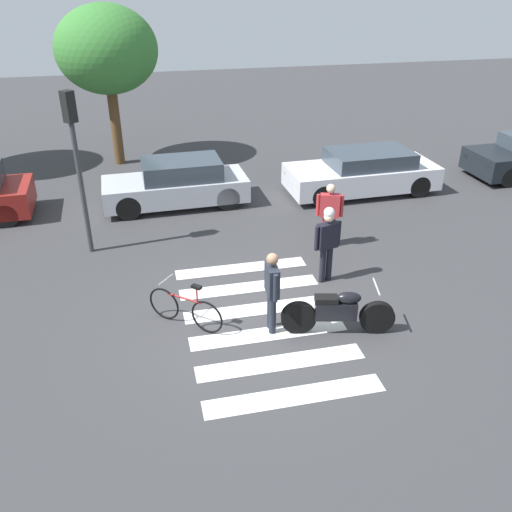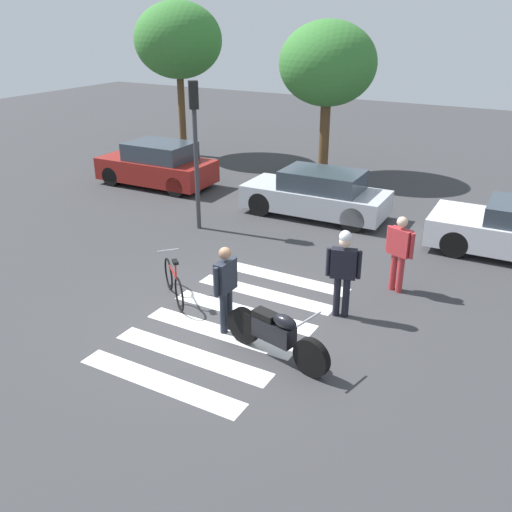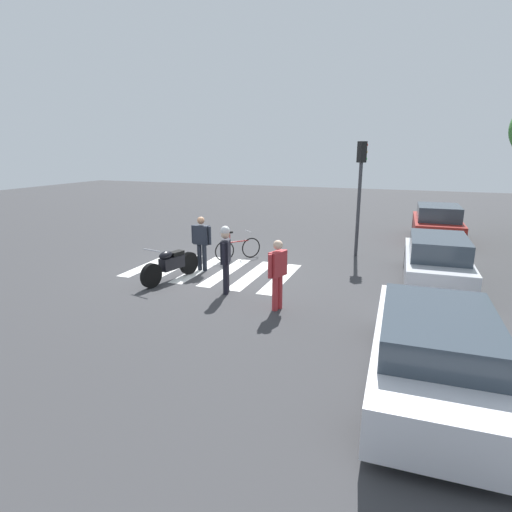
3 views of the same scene
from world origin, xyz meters
The scene contains 12 objects.
ground_plane centered at (0.00, 0.00, 0.00)m, with size 60.00×60.00×0.00m, color #38383A.
police_motorcycle centered at (1.32, -0.68, 0.47)m, with size 2.19×0.77×1.06m.
leaning_bicycle centered at (-1.54, 0.21, 0.39)m, with size 1.34×1.16×1.02m.
officer_on_foot centered at (1.76, 1.27, 1.05)m, with size 0.66×0.32×1.82m.
officer_by_motorcycle centered at (0.09, -0.32, 0.98)m, with size 0.23×0.68×1.71m.
pedestrian_bystander centered at (2.39, 2.89, 0.97)m, with size 0.65×0.35×1.70m.
crosswalk_stripes centered at (0.00, 0.00, 0.00)m, with size 3.12×4.95×0.01m.
car_maroon_wagon centered at (-7.15, 6.75, 0.71)m, with size 4.04×1.91×1.51m.
car_silver_sedan centered at (-1.07, 6.50, 0.67)m, with size 4.25×1.77×1.39m.
traffic_light_pole centered at (-3.53, 3.98, 2.68)m, with size 0.34×0.35×3.97m.
street_tree_near centered at (-9.09, 10.91, 4.52)m, with size 3.44×3.44×6.00m.
street_tree_mid centered at (-2.75, 10.91, 3.89)m, with size 3.39×3.39×5.36m.
Camera 2 is at (5.11, -8.11, 5.58)m, focal length 39.43 mm.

